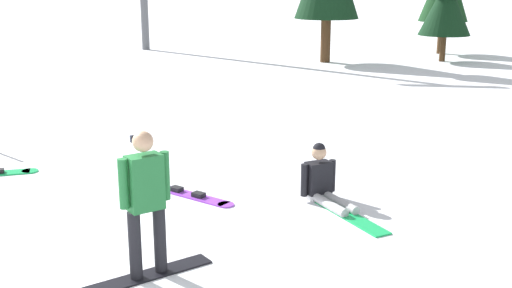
# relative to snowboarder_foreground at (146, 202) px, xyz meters

# --- Properties ---
(snowboarder_foreground) EXTENTS (1.34, 1.29, 1.77)m
(snowboarder_foreground) POSITION_rel_snowboarder_foreground_xyz_m (0.00, 0.00, 0.00)
(snowboarder_foreground) COLOR black
(snowboarder_foreground) RESTS_ON ground_plane
(snowboarder_midground) EXTENTS (1.35, 1.68, 0.92)m
(snowboarder_midground) POSITION_rel_snowboarder_foreground_xyz_m (1.96, 2.82, -0.62)
(snowboarder_midground) COLOR #B7B7BC
(snowboarder_midground) RESTS_ON ground_plane
(loose_snowboard_near_left) EXTENTS (1.76, 1.10, 0.09)m
(loose_snowboard_near_left) POSITION_rel_snowboarder_foreground_xyz_m (-0.25, 2.85, -0.91)
(loose_snowboard_near_left) COLOR #993FD8
(loose_snowboard_near_left) RESTS_ON ground_plane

